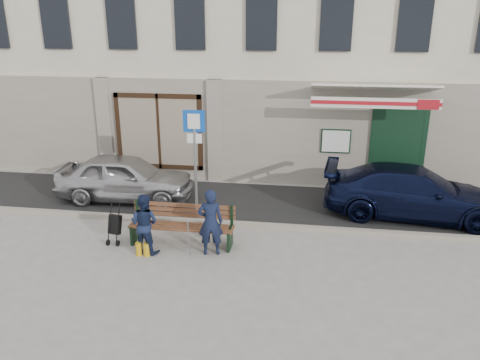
% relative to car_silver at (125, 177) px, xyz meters
% --- Properties ---
extents(ground, '(80.00, 80.00, 0.00)m').
position_rel_car_silver_xyz_m(ground, '(3.62, -2.91, -0.66)').
color(ground, '#9E9991').
rests_on(ground, ground).
extents(asphalt_lane, '(60.00, 3.20, 0.01)m').
position_rel_car_silver_xyz_m(asphalt_lane, '(3.62, 0.19, -0.65)').
color(asphalt_lane, '#282828').
rests_on(asphalt_lane, ground).
extents(curb, '(60.00, 0.18, 0.12)m').
position_rel_car_silver_xyz_m(curb, '(3.62, -1.41, -0.60)').
color(curb, '#9E9384').
rests_on(curb, ground).
extents(building, '(20.00, 8.27, 10.00)m').
position_rel_car_silver_xyz_m(building, '(3.63, 5.54, 4.32)').
color(building, beige).
rests_on(building, ground).
extents(car_silver, '(3.92, 1.73, 1.31)m').
position_rel_car_silver_xyz_m(car_silver, '(0.00, 0.00, 0.00)').
color(car_silver, '#B9B9BE').
rests_on(car_silver, ground).
extents(car_navy, '(4.72, 2.29, 1.32)m').
position_rel_car_silver_xyz_m(car_navy, '(7.87, -0.06, 0.01)').
color(car_navy, black).
rests_on(car_navy, ground).
extents(parking_sign, '(0.53, 0.08, 2.87)m').
position_rel_car_silver_xyz_m(parking_sign, '(2.38, -1.23, 1.29)').
color(parking_sign, gray).
rests_on(parking_sign, ground).
extents(bench, '(2.40, 1.17, 0.98)m').
position_rel_car_silver_xyz_m(bench, '(2.30, -2.56, -0.20)').
color(bench, brown).
rests_on(bench, ground).
extents(man, '(0.62, 0.48, 1.51)m').
position_rel_car_silver_xyz_m(man, '(3.10, -2.91, 0.10)').
color(man, '#121932').
rests_on(man, ground).
extents(woman, '(0.75, 0.63, 1.36)m').
position_rel_car_silver_xyz_m(woman, '(1.65, -3.03, 0.03)').
color(woman, '#161F3C').
rests_on(woman, ground).
extents(stroller, '(0.32, 0.42, 0.96)m').
position_rel_car_silver_xyz_m(stroller, '(0.80, -2.69, -0.23)').
color(stroller, black).
rests_on(stroller, ground).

